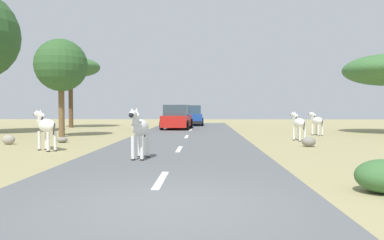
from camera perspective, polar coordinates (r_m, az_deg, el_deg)
The scene contains 15 objects.
ground_plane at distance 6.30m, azimuth -3.89°, elevation -12.93°, with size 90.00×90.00×0.00m, color #998E60.
road at distance 6.33m, azimuth -6.83°, elevation -12.62°, with size 6.00×64.00×0.05m, color #56595B.
lane_markings at distance 5.38m, azimuth -8.49°, elevation -14.98°, with size 0.16×56.00×0.01m.
zebra_0 at distance 11.45m, azimuth -7.90°, elevation -1.30°, with size 0.54×1.65×1.55m.
zebra_2 at distance 18.85m, azimuth 15.77°, elevation -0.49°, with size 0.59×1.49×1.42m.
zebra_3 at distance 15.06m, azimuth -21.18°, elevation -0.86°, with size 1.36×1.23×1.54m.
zebra_4 at distance 22.81m, azimuth 18.29°, elevation -0.16°, with size 0.64×1.43×1.38m.
car_0 at distance 33.31m, azimuth -0.15°, elevation 0.61°, with size 2.20×4.43×1.74m.
car_1 at distance 27.40m, azimuth -2.29°, elevation 0.32°, with size 2.22×4.44×1.74m.
tree_3 at distance 21.89m, azimuth -19.14°, elevation 7.74°, with size 2.83×2.83×5.32m.
tree_6 at distance 31.81m, azimuth -17.86°, elevation 7.53°, with size 4.63×4.63×5.62m.
bush_2 at distance 8.05m, azimuth 26.93°, elevation -7.56°, with size 1.06×0.95×0.63m, color #386633.
rock_0 at distance 16.25m, azimuth 17.18°, elevation -3.14°, with size 0.56×0.49×0.41m, color gray.
rock_3 at distance 18.25m, azimuth -25.92°, elevation -2.69°, with size 0.54×0.38×0.41m, color gray.
rock_4 at distance 18.32m, azimuth -18.97°, elevation -2.84°, with size 0.48×0.46×0.26m, color gray.
Camera 1 is at (0.61, -6.06, 1.61)m, focal length 35.38 mm.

